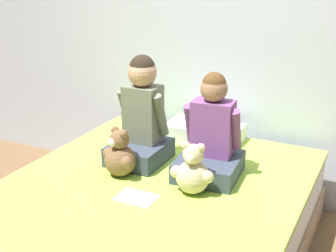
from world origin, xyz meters
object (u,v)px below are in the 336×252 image
bed (145,230)px  pillow_at_headboard (205,132)px  child_on_left (142,118)px  teddy_bear_held_by_left_child (120,156)px  teddy_bear_held_by_right_child (193,172)px  sign_card (136,198)px  child_on_right (211,138)px

bed → pillow_at_headboard: pillow_at_headboard is taller
child_on_left → teddy_bear_held_by_left_child: (-0.00, -0.25, -0.15)m
teddy_bear_held_by_left_child → pillow_at_headboard: teddy_bear_held_by_left_child is taller
teddy_bear_held_by_right_child → pillow_at_headboard: bearing=102.6°
bed → sign_card: (-0.00, -0.08, 0.24)m
pillow_at_headboard → sign_card: size_ratio=2.42×
bed → child_on_right: (0.23, 0.37, 0.46)m
child_on_right → sign_card: child_on_right is taller
bed → pillow_at_headboard: 0.89m
bed → sign_card: 0.26m
child_on_right → pillow_at_headboard: bearing=110.6°
bed → child_on_left: (-0.22, 0.37, 0.51)m
child_on_left → teddy_bear_held_by_right_child: size_ratio=2.28×
child_on_left → pillow_at_headboard: (0.22, 0.48, -0.22)m
bed → teddy_bear_held_by_right_child: (0.23, 0.10, 0.36)m
teddy_bear_held_by_right_child → sign_card: 0.32m
sign_card → teddy_bear_held_by_right_child: bearing=38.3°
child_on_left → sign_card: 0.57m
child_on_right → teddy_bear_held_by_left_child: (-0.45, -0.25, -0.10)m
child_on_right → pillow_at_headboard: (-0.23, 0.48, -0.17)m
bed → pillow_at_headboard: (0.00, 0.85, 0.29)m
teddy_bear_held_by_left_child → pillow_at_headboard: size_ratio=0.56×
bed → sign_card: sign_card is taller
child_on_left → pillow_at_headboard: bearing=65.6°
bed → sign_card: size_ratio=9.75×
bed → child_on_left: size_ratio=3.15×
bed → sign_card: bearing=-90.9°
bed → child_on_right: 0.63m
teddy_bear_held_by_right_child → sign_card: (-0.24, -0.19, -0.12)m
child_on_right → teddy_bear_held_by_right_child: (0.00, -0.26, -0.10)m
teddy_bear_held_by_right_child → sign_card: teddy_bear_held_by_right_child is taller
teddy_bear_held_by_left_child → teddy_bear_held_by_right_child: size_ratio=1.01×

